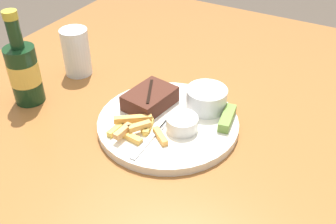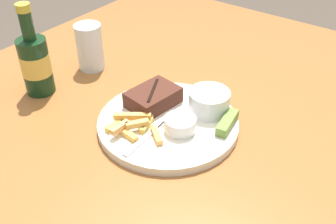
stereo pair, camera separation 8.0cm
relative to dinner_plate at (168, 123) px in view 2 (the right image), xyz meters
The scene contains 10 objects.
dining_table 0.08m from the dinner_plate, ahead, with size 1.38×1.17×0.77m.
dinner_plate is the anchor object (origin of this frame).
steak_portion 0.07m from the dinner_plate, 66.32° to the left, with size 0.12×0.09×0.04m.
fries_pile 0.07m from the dinner_plate, 150.69° to the left, with size 0.12×0.13×0.02m.
coleslaw_cup 0.10m from the dinner_plate, 32.68° to the right, with size 0.09×0.09×0.05m.
dipping_sauce_cup 0.05m from the dinner_plate, 108.28° to the right, with size 0.06×0.06×0.03m.
pickle_spear 0.12m from the dinner_plate, 64.19° to the right, with size 0.08×0.03×0.02m.
fork_utensil 0.08m from the dinner_plate, behind, with size 0.13×0.02×0.00m.
beer_bottle 0.34m from the dinner_plate, 102.00° to the left, with size 0.07×0.07×0.21m.
drinking_glass 0.32m from the dinner_plate, 74.97° to the left, with size 0.07×0.07×0.12m.
Camera 2 is at (-0.52, -0.38, 1.28)m, focal length 42.00 mm.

